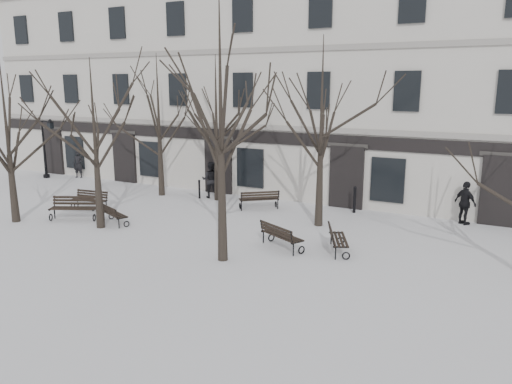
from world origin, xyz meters
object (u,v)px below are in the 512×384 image
Objects in this scene: tree_0 at (6,120)px; bench_5 at (337,238)px; bench_1 at (113,214)px; tree_1 at (94,124)px; bench_0 at (74,207)px; bench_3 at (90,199)px; bench_4 at (259,199)px; tree_2 at (220,97)px; lamp_post at (47,144)px; bench_2 at (280,235)px.

tree_0 is 14.04m from bench_5.
bench_1 is (3.92, 1.66, -3.82)m from tree_0.
tree_1 is 4.12m from bench_0.
tree_0 reaches higher than bench_5.
bench_4 is (6.99, 3.61, 0.03)m from bench_3.
tree_0 reaches higher than bench_4.
tree_0 is 10.26m from tree_2.
tree_2 is 4.14× the size of bench_0.
bench_1 is 0.46× the size of lamp_post.
bench_4 is (4.33, 5.64, -3.69)m from tree_1.
bench_1 is 7.49m from bench_2.
lamp_post is at bearing 51.84° from bench_5.
bench_3 is (-9.05, 2.97, -4.84)m from tree_2.
tree_0 is 11.18m from bench_4.
tree_2 is (6.39, -0.94, 1.12)m from tree_1.
tree_0 reaches higher than bench_3.
bench_0 is (-1.89, 0.39, -3.65)m from tree_1.
bench_5 is at bearing -150.56° from bench_1.
bench_4 reaches higher than bench_5.
tree_2 is 6.27m from bench_5.
bench_0 is 2.00m from bench_1.
tree_1 is 10.27m from bench_5.
tree_0 is 1.02× the size of tree_1.
tree_2 reaches higher than bench_2.
tree_1 is (3.82, 1.02, -0.08)m from tree_0.
lamp_post is at bearing -5.11° from bench_1.
tree_1 is 0.79× the size of tree_2.
bench_3 is at bearing 161.82° from tree_2.
bench_2 reaches higher than bench_5.
tree_2 reaches higher than bench_1.
lamp_post is (-18.34, 5.54, 1.61)m from bench_2.
tree_0 is at bearing -118.24° from bench_3.
bench_1 is 12.46m from lamp_post.
bench_5 is (11.32, 1.23, -0.06)m from bench_0.
tree_2 is 2.33× the size of lamp_post.
bench_0 is 1.15× the size of bench_4.
tree_0 reaches higher than bench_1.
tree_2 is at bearing -8.39° from tree_1.
lamp_post is (-10.75, 6.53, -2.08)m from tree_1.
tree_2 is at bearing -25.62° from bench_3.
bench_5 is at bearing 9.75° from tree_1.
bench_1 is (1.99, 0.24, -0.10)m from bench_0.
lamp_post is (-8.87, 6.14, 1.57)m from bench_0.
bench_2 reaches higher than bench_1.
tree_0 is 10.47m from lamp_post.
tree_2 is 4.80× the size of bench_3.
bench_0 is at bearing 30.38° from bench_1.
tree_1 is 1.84× the size of lamp_post.
bench_4 is (6.21, 5.25, -0.04)m from bench_0.
bench_1 is at bearing -28.51° from lamp_post.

